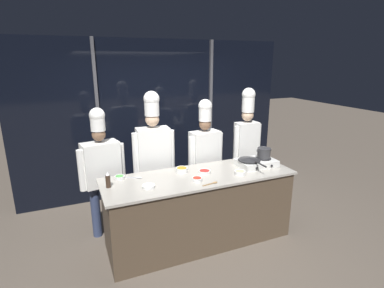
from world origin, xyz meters
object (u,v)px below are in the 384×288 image
frying_pan (249,159)px  prep_bowl_chili_flakes (197,179)px  serving_spoon_solid (213,183)px  squeeze_bottle_soy (108,180)px  prep_bowl_scallions (120,177)px  chef_head (102,166)px  prep_bowl_noodles (149,186)px  prep_bowl_bell_pepper (204,172)px  portable_stove (256,163)px  serving_spoon_slotted (137,178)px  chef_line (205,151)px  chef_sous (153,150)px  chef_pastry (247,138)px  stock_pot (264,153)px  prep_bowl_ginger (240,172)px  prep_bowl_carrots (182,169)px

frying_pan → prep_bowl_chili_flakes: bearing=-168.5°
serving_spoon_solid → squeeze_bottle_soy: bearing=161.8°
prep_bowl_scallions → chef_head: chef_head is taller
prep_bowl_noodles → prep_bowl_bell_pepper: size_ratio=0.94×
portable_stove → prep_bowl_noodles: size_ratio=3.46×
serving_spoon_slotted → chef_line: bearing=20.4°
chef_head → chef_sous: bearing=170.5°
portable_stove → chef_pastry: bearing=67.8°
portable_stove → chef_head: (-2.00, 0.66, 0.01)m
prep_bowl_scallions → prep_bowl_chili_flakes: (0.85, -0.44, 0.00)m
prep_bowl_scallions → serving_spoon_solid: bearing=-30.4°
stock_pot → chef_head: (-2.12, 0.66, -0.12)m
prep_bowl_ginger → serving_spoon_slotted: 1.31m
frying_pan → squeeze_bottle_soy: squeeze_bottle_soy is taller
prep_bowl_noodles → prep_bowl_chili_flakes: (0.59, -0.04, 0.01)m
prep_bowl_noodles → prep_bowl_carrots: size_ratio=0.94×
frying_pan → chef_head: size_ratio=0.30×
prep_bowl_noodles → serving_spoon_solid: (0.74, -0.18, -0.01)m
stock_pot → prep_bowl_noodles: size_ratio=1.41×
frying_pan → prep_bowl_chili_flakes: (-0.86, -0.17, -0.09)m
stock_pot → chef_head: 2.22m
portable_stove → serving_spoon_slotted: bearing=172.8°
frying_pan → chef_pastry: size_ratio=0.27×
serving_spoon_slotted → chef_sous: (0.36, 0.48, 0.18)m
serving_spoon_solid → chef_pastry: (1.11, 1.00, 0.21)m
squeeze_bottle_soy → chef_sous: bearing=40.8°
prep_bowl_scallions → serving_spoon_solid: prep_bowl_scallions is taller
portable_stove → serving_spoon_solid: size_ratio=2.44×
prep_bowl_carrots → prep_bowl_bell_pepper: bearing=-32.3°
prep_bowl_noodles → prep_bowl_scallions: size_ratio=1.22×
prep_bowl_scallions → prep_bowl_carrots: (0.80, -0.08, 0.01)m
chef_head → serving_spoon_slotted: bearing=117.4°
portable_stove → chef_sous: chef_sous is taller
portable_stove → prep_bowl_noodles: portable_stove is taller
prep_bowl_scallions → chef_head: 0.43m
prep_bowl_carrots → chef_pastry: bearing=20.6°
prep_bowl_chili_flakes → portable_stove: bearing=10.4°
prep_bowl_bell_pepper → chef_head: bearing=152.5°
portable_stove → stock_pot: (0.12, 0.00, 0.13)m
portable_stove → prep_bowl_scallions: 1.85m
prep_bowl_ginger → chef_line: (-0.11, 0.82, 0.06)m
portable_stove → chef_head: size_ratio=0.29×
prep_bowl_ginger → prep_bowl_noodles: bearing=177.3°
stock_pot → prep_bowl_noodles: 1.70m
stock_pot → chef_line: (-0.61, 0.63, -0.09)m
prep_bowl_scallions → prep_bowl_ginger: size_ratio=0.87×
stock_pot → chef_pastry: 0.70m
portable_stove → chef_sous: (-1.27, 0.69, 0.14)m
prep_bowl_scallions → prep_bowl_bell_pepper: size_ratio=0.77×
serving_spoon_slotted → prep_bowl_chili_flakes: bearing=-30.6°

